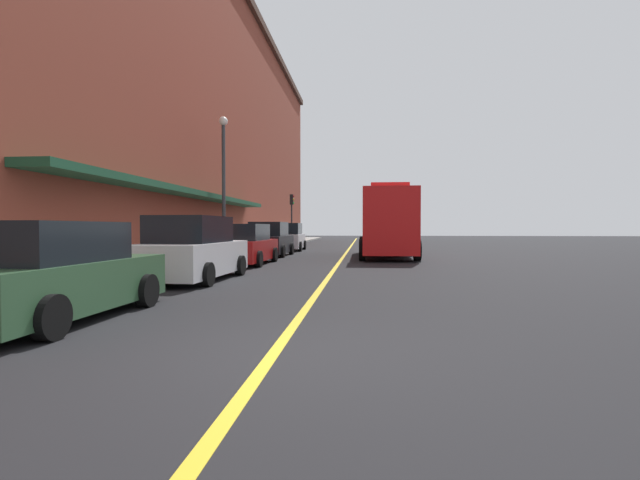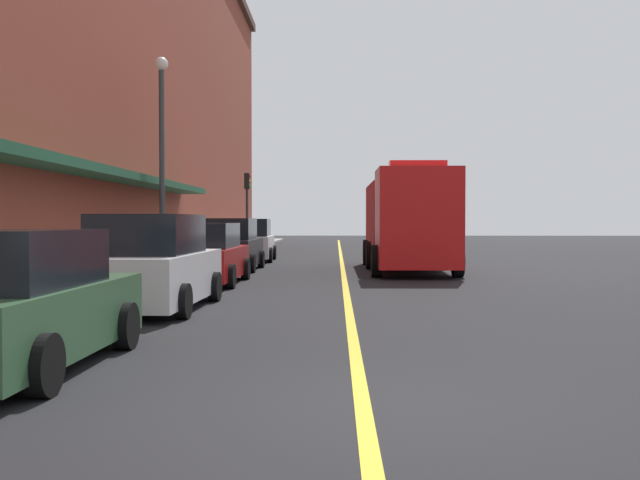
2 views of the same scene
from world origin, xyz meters
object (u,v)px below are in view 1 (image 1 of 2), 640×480
Objects in this scene: parked_car_2 at (244,245)px; parked_car_0 at (55,274)px; parked_car_4 at (288,238)px; street_lamp_left at (224,171)px; parked_car_3 at (270,240)px; traffic_light_near at (292,209)px; parked_car_1 at (193,251)px; fire_truck at (386,224)px; parking_meter_1 at (150,243)px.

parked_car_0 is at bearing -179.89° from parked_car_2.
street_lamp_left reaches higher than parked_car_4.
parked_car_2 is 5.69m from parked_car_3.
parked_car_3 reaches higher than parked_car_4.
parked_car_0 is 11.81m from parked_car_2.
traffic_light_near is (-1.29, 9.94, 2.30)m from parked_car_4.
parked_car_4 is 10.28m from traffic_light_near.
parked_car_3 is at bearing 0.90° from parked_car_0.
traffic_light_near is (-1.41, 27.47, 2.29)m from parked_car_1.
fire_truck reaches higher than parking_meter_1.
fire_truck is (6.15, 5.71, 0.92)m from parked_car_2.
parking_meter_1 is at bearing 173.93° from parked_car_3.
parked_car_1 is at bearing -77.95° from street_lamp_left.
traffic_light_near is (-1.29, 33.37, 2.38)m from parked_car_0.
fire_truck reaches higher than parked_car_2.
traffic_light_near reaches higher than parked_car_2.
traffic_light_near is at bearing 4.25° from parked_car_2.
traffic_light_near is (0.66, 17.75, -1.24)m from street_lamp_left.
parked_car_3 is (-0.10, 5.69, 0.06)m from parked_car_2.
fire_truck is at bearing -88.99° from parked_car_3.
fire_truck is (6.25, 0.02, 0.86)m from parked_car_3.
parked_car_2 is 1.14× the size of parked_car_4.
parked_car_0 is 23.44m from parked_car_4.
parked_car_3 is (0.00, 17.50, 0.08)m from parked_car_0.
street_lamp_left is 17.81m from traffic_light_near.
parked_car_1 is at bearing -14.42° from parking_meter_1.
parked_car_1 is 11.59m from parked_car_3.
parked_car_4 is (-0.12, 17.53, -0.02)m from parked_car_1.
parked_car_0 is 1.01× the size of parked_car_3.
parked_car_2 reaches higher than parking_meter_1.
parked_car_2 is at bearing 179.26° from parked_car_4.
parked_car_1 is at bearing -178.59° from parked_car_3.
parked_car_0 is 0.63× the size of street_lamp_left.
street_lamp_left reaches higher than fire_truck.
parked_car_1 is 10.54m from street_lamp_left.
parked_car_1 is 3.57× the size of parking_meter_1.
parked_car_3 is 11.30m from parking_meter_1.
parked_car_2 is 1.09× the size of parked_car_3.
parked_car_2 is at bearing 75.33° from parking_meter_1.
parked_car_2 is at bearing -178.23° from parked_car_3.
fire_truck is at bearing -64.58° from traffic_light_near.
fire_truck is at bearing 55.94° from parking_meter_1.
traffic_light_near reaches higher than parked_car_1.
parked_car_0 is 33.48m from traffic_light_near.
parked_car_4 is at bearing 0.75° from parked_car_3.
parked_car_1 reaches higher than parked_car_2.
parked_car_1 is 1.53m from parking_meter_1.
parked_car_2 is 0.53× the size of fire_truck.
parked_car_4 is 0.98× the size of traffic_light_near.
street_lamp_left is at bearing 13.62° from parked_car_1.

